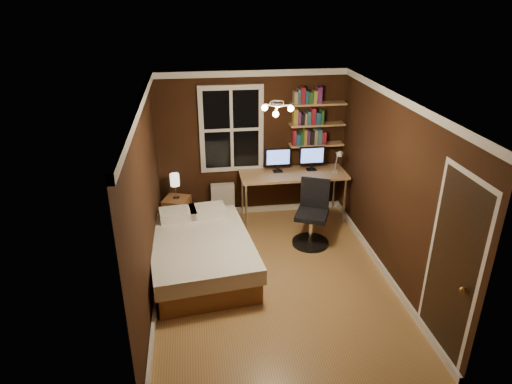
{
  "coord_description": "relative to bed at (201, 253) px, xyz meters",
  "views": [
    {
      "loc": [
        -0.96,
        -5.19,
        3.7
      ],
      "look_at": [
        -0.17,
        0.45,
        1.13
      ],
      "focal_mm": 32.0,
      "sensor_mm": 36.0,
      "label": 1
    }
  ],
  "objects": [
    {
      "name": "bed",
      "position": [
        0.0,
        0.0,
        0.0
      ],
      "size": [
        1.59,
        2.06,
        0.65
      ],
      "rotation": [
        0.0,
        0.0,
        0.12
      ],
      "color": "brown",
      "rests_on": "ground"
    },
    {
      "name": "books_row_upper",
      "position": [
        2.05,
        1.64,
        1.8
      ],
      "size": [
        0.42,
        0.16,
        0.23
      ],
      "primitive_type": null,
      "color": "#245525",
      "rests_on": "bookshelf_upper"
    },
    {
      "name": "bookshelf_upper",
      "position": [
        2.05,
        1.64,
        1.67
      ],
      "size": [
        0.92,
        0.22,
        0.03
      ],
      "primitive_type": "cube",
      "color": "tan",
      "rests_on": "wall_back"
    },
    {
      "name": "books_row_lower",
      "position": [
        2.05,
        1.64,
        1.1
      ],
      "size": [
        0.54,
        0.16,
        0.23
      ],
      "primitive_type": null,
      "color": "maroon",
      "rests_on": "bookshelf_lower"
    },
    {
      "name": "window",
      "position": [
        0.62,
        1.72,
        1.27
      ],
      "size": [
        1.06,
        0.06,
        1.46
      ],
      "primitive_type": "cube",
      "color": "silver",
      "rests_on": "wall_back"
    },
    {
      "name": "door",
      "position": [
        2.56,
        -1.89,
        0.75
      ],
      "size": [
        0.03,
        0.82,
        2.05
      ],
      "primitive_type": null,
      "color": "black",
      "rests_on": "ground"
    },
    {
      "name": "office_chair",
      "position": [
        1.74,
        0.54,
        0.12
      ],
      "size": [
        0.61,
        0.61,
        1.03
      ],
      "rotation": [
        0.0,
        0.0,
        -0.42
      ],
      "color": "black",
      "rests_on": "ground"
    },
    {
      "name": "ceiling_fixture",
      "position": [
        0.97,
        -0.44,
        2.12
      ],
      "size": [
        0.44,
        0.44,
        0.18
      ],
      "primitive_type": null,
      "color": "beige",
      "rests_on": "ceiling"
    },
    {
      "name": "bookshelf_lower",
      "position": [
        2.05,
        1.64,
        0.97
      ],
      "size": [
        0.92,
        0.22,
        0.03
      ],
      "primitive_type": "cube",
      "color": "tan",
      "rests_on": "wall_back"
    },
    {
      "name": "monitor_left",
      "position": [
        1.37,
        1.49,
        0.78
      ],
      "size": [
        0.43,
        0.12,
        0.41
      ],
      "primitive_type": null,
      "color": "black",
      "rests_on": "desk"
    },
    {
      "name": "desk",
      "position": [
        1.61,
        1.4,
        0.51
      ],
      "size": [
        1.78,
        0.67,
        0.85
      ],
      "color": "tan",
      "rests_on": "ground"
    },
    {
      "name": "door_knob",
      "position": [
        2.52,
        -2.19,
        0.72
      ],
      "size": [
        0.06,
        0.06,
        0.06
      ],
      "primitive_type": "sphere",
      "color": "#B99243",
      "rests_on": "door"
    },
    {
      "name": "ceiling",
      "position": [
        0.97,
        -0.34,
        2.22
      ],
      "size": [
        3.2,
        4.2,
        0.02
      ],
      "primitive_type": "cube",
      "color": "white",
      "rests_on": "wall_back"
    },
    {
      "name": "desk_lamp",
      "position": [
        2.33,
        1.28,
        0.79
      ],
      "size": [
        0.14,
        0.32,
        0.44
      ],
      "primitive_type": null,
      "color": "silver",
      "rests_on": "desk"
    },
    {
      "name": "wall_right",
      "position": [
        2.57,
        -0.34,
        0.97
      ],
      "size": [
        0.04,
        4.2,
        2.5
      ],
      "primitive_type": "cube",
      "color": "black",
      "rests_on": "ground"
    },
    {
      "name": "bedside_lamp",
      "position": [
        -0.35,
        1.43,
        0.43
      ],
      "size": [
        0.15,
        0.15,
        0.44
      ],
      "primitive_type": null,
      "color": "beige",
      "rests_on": "nightstand"
    },
    {
      "name": "monitor_right",
      "position": [
        1.95,
        1.49,
        0.78
      ],
      "size": [
        0.43,
        0.12,
        0.41
      ],
      "primitive_type": null,
      "color": "black",
      "rests_on": "desk"
    },
    {
      "name": "radiator",
      "position": [
        0.44,
        1.65,
        0.02
      ],
      "size": [
        0.4,
        0.14,
        0.6
      ],
      "primitive_type": "cube",
      "color": "silver",
      "rests_on": "ground"
    },
    {
      "name": "nightstand",
      "position": [
        -0.35,
        1.43,
        -0.03
      ],
      "size": [
        0.5,
        0.5,
        0.49
      ],
      "primitive_type": "cube",
      "rotation": [
        0.0,
        0.0,
        -0.34
      ],
      "color": "brown",
      "rests_on": "ground"
    },
    {
      "name": "books_row_middle",
      "position": [
        2.05,
        1.64,
        1.45
      ],
      "size": [
        0.48,
        0.16,
        0.23
      ],
      "primitive_type": null,
      "color": "#1B527C",
      "rests_on": "bookshelf_middle"
    },
    {
      "name": "bookshelf_middle",
      "position": [
        2.05,
        1.64,
        1.32
      ],
      "size": [
        0.92,
        0.22,
        0.03
      ],
      "primitive_type": "cube",
      "color": "tan",
      "rests_on": "wall_back"
    },
    {
      "name": "wall_back",
      "position": [
        0.97,
        1.76,
        0.97
      ],
      "size": [
        3.2,
        0.04,
        2.5
      ],
      "primitive_type": "cube",
      "color": "black",
      "rests_on": "ground"
    },
    {
      "name": "wall_left",
      "position": [
        -0.63,
        -0.34,
        0.97
      ],
      "size": [
        0.04,
        4.2,
        2.5
      ],
      "primitive_type": "cube",
      "color": "black",
      "rests_on": "ground"
    },
    {
      "name": "floor",
      "position": [
        0.97,
        -0.34,
        -0.28
      ],
      "size": [
        4.2,
        4.2,
        0.0
      ],
      "primitive_type": "plane",
      "color": "olive",
      "rests_on": "ground"
    }
  ]
}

